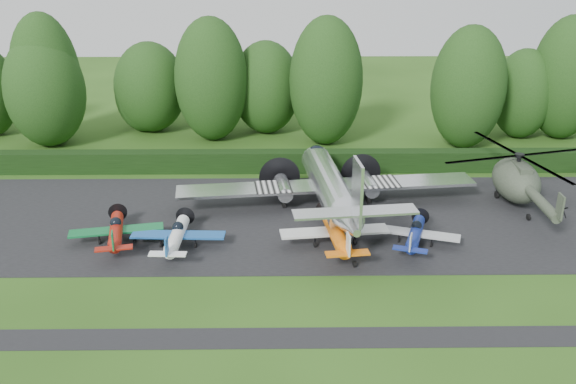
{
  "coord_description": "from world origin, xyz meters",
  "views": [
    {
      "loc": [
        -0.63,
        -36.44,
        21.58
      ],
      "look_at": [
        -0.09,
        9.71,
        2.5
      ],
      "focal_mm": 40.0,
      "sensor_mm": 36.0,
      "label": 1
    }
  ],
  "objects_px": {
    "light_plane_red": "(116,231)",
    "light_plane_white": "(177,236)",
    "light_plane_blue": "(415,234)",
    "light_plane_orange": "(336,232)",
    "helicopter": "(517,177)",
    "transport_plane": "(330,188)"
  },
  "relations": [
    {
      "from": "light_plane_blue",
      "to": "helicopter",
      "type": "bearing_deg",
      "value": 20.26
    },
    {
      "from": "light_plane_blue",
      "to": "light_plane_white",
      "type": "bearing_deg",
      "value": 162.87
    },
    {
      "from": "light_plane_orange",
      "to": "light_plane_red",
      "type": "bearing_deg",
      "value": -175.9
    },
    {
      "from": "light_plane_red",
      "to": "light_plane_orange",
      "type": "height_order",
      "value": "light_plane_orange"
    },
    {
      "from": "light_plane_red",
      "to": "light_plane_white",
      "type": "distance_m",
      "value": 4.63
    },
    {
      "from": "light_plane_orange",
      "to": "light_plane_blue",
      "type": "distance_m",
      "value": 5.79
    },
    {
      "from": "light_plane_red",
      "to": "light_plane_white",
      "type": "bearing_deg",
      "value": 0.79
    },
    {
      "from": "light_plane_white",
      "to": "light_plane_red",
      "type": "bearing_deg",
      "value": 167.46
    },
    {
      "from": "light_plane_white",
      "to": "light_plane_blue",
      "type": "height_order",
      "value": "light_plane_white"
    },
    {
      "from": "helicopter",
      "to": "light_plane_red",
      "type": "bearing_deg",
      "value": -166.94
    },
    {
      "from": "light_plane_blue",
      "to": "helicopter",
      "type": "distance_m",
      "value": 12.7
    },
    {
      "from": "light_plane_red",
      "to": "helicopter",
      "type": "bearing_deg",
      "value": 23.94
    },
    {
      "from": "light_plane_red",
      "to": "light_plane_blue",
      "type": "relative_size",
      "value": 1.07
    },
    {
      "from": "transport_plane",
      "to": "light_plane_white",
      "type": "relative_size",
      "value": 3.47
    },
    {
      "from": "light_plane_red",
      "to": "light_plane_orange",
      "type": "xyz_separation_m",
      "value": [
        16.03,
        -0.77,
        0.18
      ]
    },
    {
      "from": "helicopter",
      "to": "light_plane_orange",
      "type": "bearing_deg",
      "value": -152.73
    },
    {
      "from": "light_plane_white",
      "to": "helicopter",
      "type": "distance_m",
      "value": 28.38
    },
    {
      "from": "light_plane_white",
      "to": "light_plane_orange",
      "type": "xyz_separation_m",
      "value": [
        11.47,
        0.05,
        0.18
      ]
    },
    {
      "from": "light_plane_white",
      "to": "light_plane_blue",
      "type": "distance_m",
      "value": 17.26
    },
    {
      "from": "light_plane_white",
      "to": "light_plane_orange",
      "type": "height_order",
      "value": "light_plane_orange"
    },
    {
      "from": "transport_plane",
      "to": "light_plane_blue",
      "type": "bearing_deg",
      "value": -39.26
    },
    {
      "from": "light_plane_orange",
      "to": "helicopter",
      "type": "bearing_deg",
      "value": 33.97
    }
  ]
}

